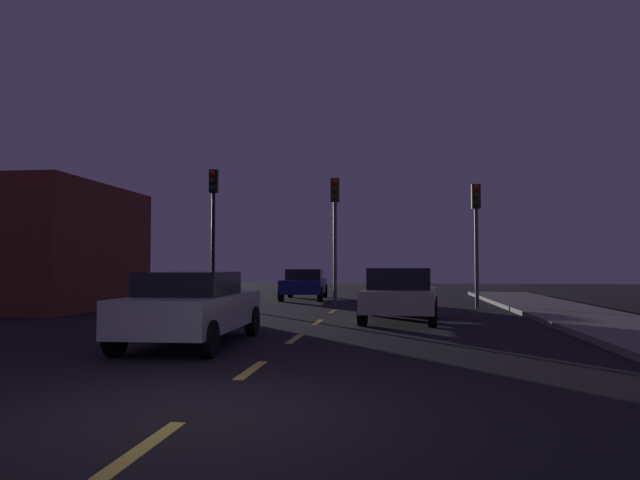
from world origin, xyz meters
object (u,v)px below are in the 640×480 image
at_px(traffic_signal_right, 476,221).
at_px(car_adjacent_lane, 192,307).
at_px(traffic_signal_center, 335,216).
at_px(traffic_signal_left, 213,211).
at_px(car_oncoming_far, 304,284).
at_px(car_stopped_ahead, 401,294).

bearing_deg(traffic_signal_right, car_adjacent_lane, -122.39).
bearing_deg(car_adjacent_lane, traffic_signal_center, 81.09).
bearing_deg(traffic_signal_center, car_adjacent_lane, -98.91).
bearing_deg(traffic_signal_left, traffic_signal_center, -0.01).
relative_size(traffic_signal_right, car_oncoming_far, 0.99).
bearing_deg(traffic_signal_right, traffic_signal_left, 179.99).
distance_m(traffic_signal_left, car_stopped_ahead, 9.48).
xyz_separation_m(traffic_signal_left, car_adjacent_lane, (3.04, -10.93, -2.94)).
height_order(traffic_signal_left, traffic_signal_right, traffic_signal_left).
bearing_deg(traffic_signal_left, car_stopped_ahead, -37.28).
xyz_separation_m(traffic_signal_center, car_stopped_ahead, (2.41, -5.46, -2.67)).
xyz_separation_m(car_stopped_ahead, car_adjacent_lane, (-4.12, -5.47, -0.01)).
height_order(traffic_signal_left, traffic_signal_center, traffic_signal_left).
height_order(car_stopped_ahead, car_oncoming_far, car_stopped_ahead).
bearing_deg(car_stopped_ahead, car_oncoming_far, 112.73).
bearing_deg(car_oncoming_far, traffic_signal_left, -120.05).
bearing_deg(traffic_signal_left, traffic_signal_right, -0.01).
xyz_separation_m(traffic_signal_right, car_stopped_ahead, (-2.81, -5.46, -2.45)).
relative_size(car_stopped_ahead, car_adjacent_lane, 0.96).
height_order(car_stopped_ahead, car_adjacent_lane, car_stopped_ahead).
distance_m(traffic_signal_center, car_stopped_ahead, 6.53).
relative_size(car_adjacent_lane, car_oncoming_far, 0.97).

